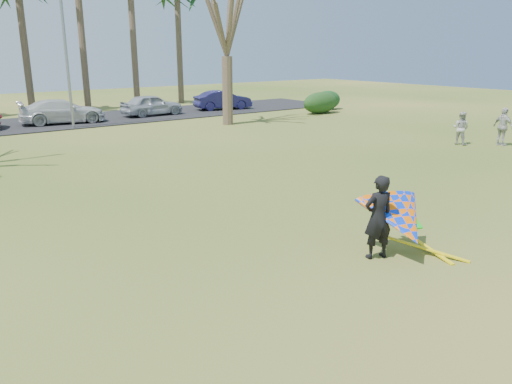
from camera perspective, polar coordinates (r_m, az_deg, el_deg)
ground at (r=10.79m, az=6.49°, el=-7.97°), size 100.00×100.00×0.00m
parking_strip at (r=33.09m, az=-25.03°, el=6.96°), size 46.00×7.00×0.06m
bare_tree_right at (r=30.31m, az=-3.42°, el=20.11°), size 6.27×6.27×9.21m
streetlight at (r=30.45m, az=-20.65°, el=15.18°), size 2.28×0.18×8.00m
hedge_near at (r=36.00m, az=7.37°, el=10.08°), size 2.99×1.36×1.50m
hedge_far at (r=38.39m, az=8.12°, el=10.34°), size 2.54×1.19×1.41m
car_3 at (r=32.64m, az=-21.26°, el=8.59°), size 5.16×2.72×1.43m
car_4 at (r=34.92m, az=-11.83°, el=9.73°), size 4.23×1.86×1.42m
car_5 at (r=37.80m, az=-3.82°, el=10.45°), size 4.41×2.27×1.38m
pedestrian_a at (r=25.66m, az=22.36°, el=6.76°), size 0.72×0.85×1.57m
pedestrian_b at (r=26.18m, az=26.41°, el=6.70°), size 0.65×1.11×1.78m
kite_flyer at (r=11.13m, az=15.91°, el=-3.00°), size 2.13×2.39×2.02m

